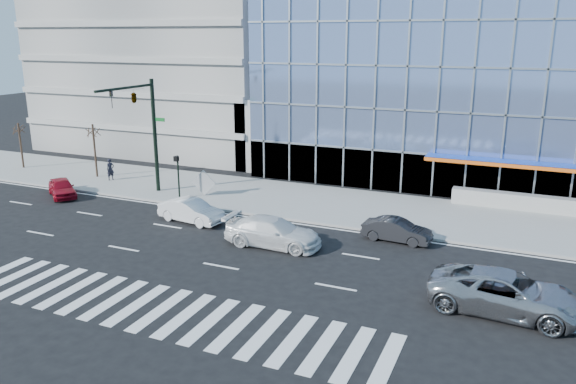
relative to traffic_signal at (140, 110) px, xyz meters
The scene contains 16 objects.
ground 13.41m from the traffic_signal, 22.56° to the right, with size 160.00×160.00×0.00m, color black.
sidewalk 13.03m from the traffic_signal, 17.33° to the left, with size 120.00×8.00×0.15m, color gray.
theatre_building 32.95m from the traffic_signal, 40.61° to the left, with size 42.00×26.00×15.00m, color #748DC1.
parking_garage 23.56m from the traffic_signal, 112.79° to the left, with size 24.00×24.00×20.00m, color gray.
ramp_block 14.68m from the traffic_signal, 69.59° to the left, with size 6.00×8.00×6.00m, color gray.
traffic_signal is the anchor object (origin of this frame).
ped_signal_post 4.75m from the traffic_signal, ahead, with size 0.30×0.33×3.00m.
street_tree_near 7.96m from the traffic_signal, 157.29° to the left, with size 1.10×1.10×4.23m.
street_tree_far 15.53m from the traffic_signal, 168.95° to the left, with size 1.10×1.10×3.87m.
silver_suv 26.03m from the traffic_signal, 18.46° to the right, with size 2.86×6.20×1.72m, color #A8A8AC.
white_suv 14.21m from the traffic_signal, 22.16° to the right, with size 2.18×5.35×1.55m, color white.
white_sedan 8.66m from the traffic_signal, 29.11° to the right, with size 1.50×4.29×1.41m, color silver.
dark_sedan 19.07m from the traffic_signal, ahead, with size 1.33×3.82×1.26m, color black.
red_sedan 8.15m from the traffic_signal, 158.85° to the right, with size 1.53×3.81×1.30m, color maroon.
pedestrian 7.78m from the traffic_signal, 154.37° to the left, with size 0.61×0.40×1.67m, color black.
tilted_panel 6.54m from the traffic_signal, 23.51° to the left, with size 1.30×0.06×1.30m, color #A6A6A6.
Camera 1 is at (13.32, -26.32, 11.06)m, focal length 35.00 mm.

